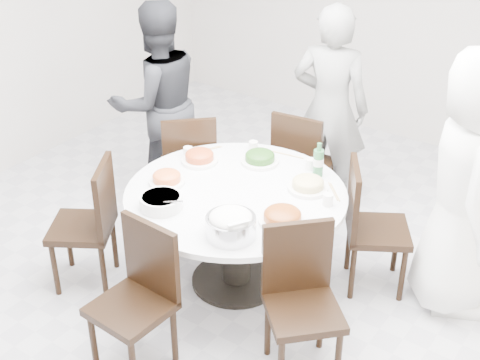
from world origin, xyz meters
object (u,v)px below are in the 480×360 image
Objects in this scene: chair_s at (131,305)px; rice_bowl at (231,227)px; chair_nw at (188,164)px; soup_bowl at (161,202)px; chair_n at (304,162)px; chair_se at (304,309)px; chair_sw at (81,225)px; diner_left at (158,103)px; diner_right at (469,184)px; dining_table at (236,238)px; beverage_bottle at (318,160)px; chair_ne at (378,228)px; diner_middle at (330,109)px.

rice_bowl is (0.30, 0.59, 0.34)m from chair_s.
soup_bowl is (0.57, -0.96, 0.32)m from chair_nw.
chair_se is at bearing 113.76° from chair_n.
chair_sw reaches higher than rice_bowl.
chair_se is at bearing 62.14° from chair_sw.
diner_left is (-0.43, 0.15, 0.38)m from chair_nw.
diner_left is (-2.59, -0.05, -0.05)m from diner_right.
beverage_bottle is at bearing 57.25° from dining_table.
chair_ne is 2.06m from chair_sw.
chair_sw is 3.11× the size of rice_bowl.
chair_ne is 0.52× the size of diner_right.
soup_bowl is at bearing 116.57° from chair_s.
chair_se is at bearing -2.09° from soup_bowl.
chair_nw is 1.00× the size of chair_sw.
beverage_bottle is (0.05, 0.96, 0.06)m from rice_bowl.
diner_right is (0.49, 1.19, 0.43)m from chair_se.
rice_bowl is 0.96m from beverage_bottle.
soup_bowl is (-0.18, -1.53, 0.32)m from chair_n.
diner_left reaches higher than beverage_bottle.
diner_middle reaches higher than chair_ne.
chair_n is 0.95m from chair_nw.
chair_nw is 3.11× the size of rice_bowl.
chair_s and chair_se have the same top height.
soup_bowl is 1.10× the size of beverage_bottle.
diner_right reaches higher than chair_ne.
diner_middle is at bearing 113.67° from beverage_bottle.
chair_n is 1.00× the size of chair_sw.
diner_left is (-2.11, 1.15, 0.38)m from chair_se.
dining_table is 5.43× the size of soup_bowl.
soup_bowl is (-0.24, -1.80, -0.07)m from diner_middle.
chair_se reaches higher than dining_table.
chair_se is at bearing 87.39° from diner_left.
chair_s is at bearing -102.72° from beverage_bottle.
beverage_bottle is (-0.49, 1.00, 0.40)m from chair_se.
beverage_bottle is (0.61, 0.96, 0.08)m from soup_bowl.
dining_table is 1.58× the size of chair_s.
soup_bowl is (-1.10, 0.04, 0.32)m from chair_se.
soup_bowl is at bearing 68.16° from diner_left.
chair_n and chair_sw have the same top height.
diner_right is at bearing 35.99° from soup_bowl.
chair_s is 0.72m from soup_bowl.
rice_bowl is 0.56m from soup_bowl.
chair_s is 0.74m from rice_bowl.
rice_bowl is at bearing 66.26° from chair_s.
soup_bowl is (-1.09, -0.98, 0.32)m from chair_ne.
chair_ne and chair_s have the same top height.
chair_se reaches higher than soup_bowl.
beverage_bottle is (1.18, -0.01, 0.40)m from chair_nw.
chair_ne is 3.79× the size of beverage_bottle.
diner_right is at bearing 140.31° from chair_nw.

